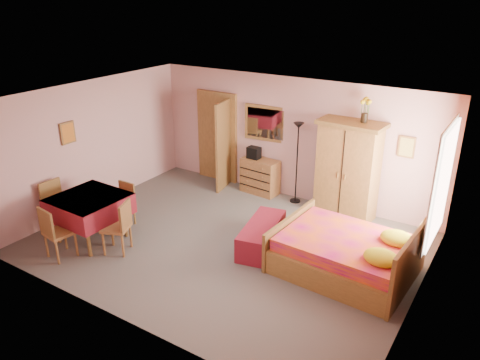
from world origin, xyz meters
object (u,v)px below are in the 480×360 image
Objects in this scene: chair_north at (122,205)px; bed at (346,244)px; bench at (262,235)px; stereo at (254,153)px; chair_west at (59,207)px; floor_lamp at (297,163)px; chair_east at (116,227)px; chest_of_drawers at (260,176)px; chair_south at (59,232)px; wall_mirror at (266,123)px; sunflower_vase at (365,110)px; wardrobe at (348,170)px; dining_table at (91,218)px.

bed is at bearing -170.10° from chair_north.
stereo is at bearing 124.21° from bench.
chair_west reaches higher than chair_north.
floor_lamp is 2.72m from bed.
stereo reaches higher than bench.
stereo reaches higher than chair_north.
stereo reaches higher than chair_east.
floor_lamp is 1.28× the size of bench.
chair_east is (-0.81, -3.51, 0.08)m from chest_of_drawers.
chair_east is at bearing 129.26° from chair_north.
chest_of_drawers is at bearing 78.73° from chair_south.
bed reaches higher than bench.
floor_lamp is 1.84× the size of chair_south.
wall_mirror reaches higher than stereo.
sunflower_vase is 5.79m from chair_south.
wall_mirror is 0.51× the size of wardrobe.
sunflower_vase is 0.56× the size of chair_north.
chair_east is at bearing -130.89° from sunflower_vase.
chair_east is at bearing -153.28° from bed.
chair_west is (-4.28, -3.44, -0.49)m from wardrobe.
stereo is 2.69m from sunflower_vase.
sunflower_vase is 0.22× the size of bed.
wall_mirror is 1.13m from floor_lamp.
sunflower_vase reaches higher than floor_lamp.
wardrobe is 4.46m from chair_east.
floor_lamp reaches higher than chair_east.
dining_table is at bearing 83.27° from chair_north.
floor_lamp is at bearing 179.47° from sunflower_vase.
stereo is at bearing -178.39° from wardrobe.
wall_mirror is 1.17× the size of chair_north.
sunflower_vase is 0.50× the size of chair_south.
wall_mirror is 3.96m from chair_east.
stereo is 0.29× the size of chair_east.
chair_east is at bearing -144.15° from bench.
chair_north is at bearing 96.38° from chair_south.
stereo is 0.59× the size of sunflower_vase.
floor_lamp is at bearing -48.23° from chair_east.
bench is (-1.50, -0.06, -0.26)m from bed.
floor_lamp is (1.05, -0.01, -0.04)m from stereo.
bed is (1.84, -1.97, -0.38)m from floor_lamp.
dining_table is 1.20× the size of chair_west.
sunflower_vase reaches higher than chest_of_drawers.
bench is at bearing -165.52° from chair_north.
sunflower_vase is 4.89m from chair_north.
floor_lamp reaches higher than chair_west.
wall_mirror is 3.50m from chair_north.
chair_south is at bearing -126.87° from wardrobe.
chair_east is at bearing -100.48° from stereo.
bed reaches higher than chair_south.
sunflower_vase is (2.21, -0.23, 0.64)m from wall_mirror.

